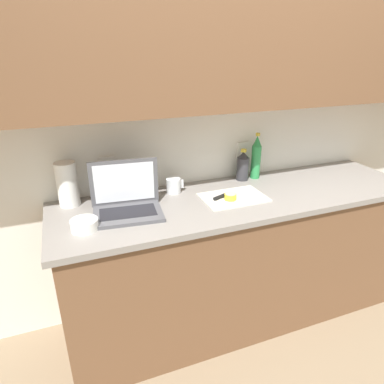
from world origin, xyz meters
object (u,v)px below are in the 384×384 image
object	(u,v)px
paper_towel_roll	(67,184)
knife	(224,195)
measuring_cup	(174,186)
lemon_half_cut	(230,197)
cutting_board	(233,197)
bottle_oil_tall	(243,166)
bottle_green_soda	(256,158)
laptop	(127,201)
bowl_white	(84,225)

from	to	relation	value
paper_towel_roll	knife	bearing A→B (deg)	-14.81
measuring_cup	paper_towel_roll	world-z (taller)	paper_towel_roll
lemon_half_cut	measuring_cup	bearing A→B (deg)	138.94
cutting_board	lemon_half_cut	xyz separation A→B (m)	(-0.04, -0.03, 0.02)
knife	bottle_oil_tall	world-z (taller)	bottle_oil_tall
cutting_board	paper_towel_roll	world-z (taller)	paper_towel_roll
knife	bottle_oil_tall	size ratio (longest dim) A/B	1.21
knife	lemon_half_cut	distance (m)	0.05
bottle_green_soda	bottle_oil_tall	bearing A→B (deg)	-180.00
cutting_board	paper_towel_roll	bearing A→B (deg)	164.77
laptop	bowl_white	bearing A→B (deg)	-145.83
bottle_green_soda	bowl_white	xyz separation A→B (m)	(-1.17, -0.34, -0.12)
lemon_half_cut	bottle_oil_tall	world-z (taller)	bottle_oil_tall
measuring_cup	bowl_white	distance (m)	0.63
measuring_cup	paper_towel_roll	xyz separation A→B (m)	(-0.61, 0.04, 0.08)
measuring_cup	bowl_white	bearing A→B (deg)	-152.73
laptop	measuring_cup	size ratio (longest dim) A/B	3.62
cutting_board	bowl_white	xyz separation A→B (m)	(-0.87, -0.08, 0.02)
bottle_oil_tall	lemon_half_cut	bearing A→B (deg)	-129.33
laptop	bottle_oil_tall	distance (m)	0.86
laptop	bottle_oil_tall	size ratio (longest dim) A/B	1.84
knife	paper_towel_roll	bearing A→B (deg)	143.53
laptop	measuring_cup	distance (m)	0.36
knife	bottle_green_soda	xyz separation A→B (m)	(0.35, 0.24, 0.13)
laptop	bowl_white	xyz separation A→B (m)	(-0.24, -0.13, -0.04)
cutting_board	paper_towel_roll	xyz separation A→B (m)	(-0.93, 0.25, 0.12)
knife	bowl_white	bearing A→B (deg)	165.33
bottle_oil_tall	bowl_white	distance (m)	1.12
knife	bottle_green_soda	bearing A→B (deg)	12.49
measuring_cup	bottle_green_soda	bearing A→B (deg)	4.49
bottle_oil_tall	laptop	bearing A→B (deg)	-165.82
bottle_green_soda	bowl_white	world-z (taller)	bottle_green_soda
cutting_board	lemon_half_cut	size ratio (longest dim) A/B	5.39
lemon_half_cut	bottle_oil_tall	size ratio (longest dim) A/B	0.33
cutting_board	bottle_green_soda	bearing A→B (deg)	40.83
laptop	bottle_green_soda	distance (m)	0.96
paper_towel_roll	bottle_green_soda	bearing A→B (deg)	0.26
cutting_board	bottle_oil_tall	size ratio (longest dim) A/B	1.77
laptop	bottle_oil_tall	world-z (taller)	laptop
bottle_oil_tall	measuring_cup	world-z (taller)	bottle_oil_tall
bottle_oil_tall	bowl_white	world-z (taller)	bottle_oil_tall
laptop	knife	distance (m)	0.59
knife	bowl_white	world-z (taller)	bowl_white
bottle_green_soda	bowl_white	bearing A→B (deg)	-163.92
bottle_oil_tall	measuring_cup	bearing A→B (deg)	-174.63
paper_towel_roll	measuring_cup	bearing A→B (deg)	-3.93
bottle_oil_tall	paper_towel_roll	xyz separation A→B (m)	(-1.12, -0.01, 0.03)
bottle_green_soda	lemon_half_cut	bearing A→B (deg)	-139.40
knife	bowl_white	size ratio (longest dim) A/B	1.90
cutting_board	knife	size ratio (longest dim) A/B	1.46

